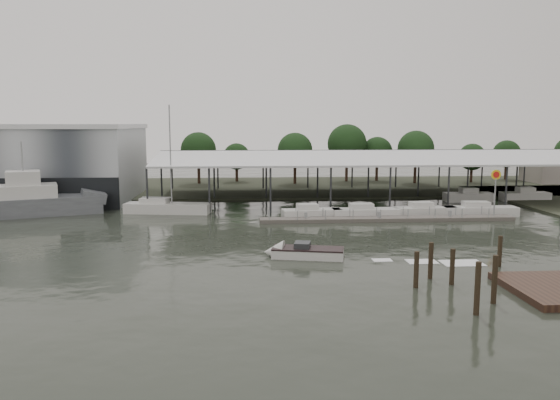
{
  "coord_description": "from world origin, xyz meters",
  "views": [
    {
      "loc": [
        -0.8,
        -47.9,
        10.57
      ],
      "look_at": [
        3.15,
        9.4,
        2.5
      ],
      "focal_mm": 35.0,
      "sensor_mm": 36.0,
      "label": 1
    }
  ],
  "objects": [
    {
      "name": "storage_warehouse",
      "position": [
        -28.0,
        29.94,
        5.29
      ],
      "size": [
        24.5,
        20.5,
        10.5
      ],
      "color": "#AFB5BA",
      "rests_on": "ground"
    },
    {
      "name": "mooring_pilings",
      "position": [
        13.22,
        -14.78,
        1.01
      ],
      "size": [
        8.19,
        10.32,
        3.63
      ],
      "color": "#302618",
      "rests_on": "ground"
    },
    {
      "name": "floating_dock",
      "position": [
        15.0,
        10.0,
        0.2
      ],
      "size": [
        28.0,
        2.0,
        1.4
      ],
      "color": "#5E5853",
      "rests_on": "ground"
    },
    {
      "name": "moored_cruiser_3",
      "position": [
        26.49,
        12.61,
        0.61
      ],
      "size": [
        8.49,
        2.66,
        1.7
      ],
      "rotation": [
        0.0,
        0.0,
        -0.05
      ],
      "color": "silver",
      "rests_on": "ground"
    },
    {
      "name": "moored_cruiser_0",
      "position": [
        6.84,
        12.07,
        0.61
      ],
      "size": [
        6.79,
        2.85,
        1.7
      ],
      "rotation": [
        0.0,
        0.0,
        0.1
      ],
      "color": "silver",
      "rests_on": "ground"
    },
    {
      "name": "ground",
      "position": [
        0.0,
        0.0,
        0.0
      ],
      "size": [
        200.0,
        200.0,
        0.0
      ],
      "primitive_type": "plane",
      "color": "#262B23",
      "rests_on": "ground"
    },
    {
      "name": "grey_trawler",
      "position": [
        -24.99,
        16.6,
        1.58
      ],
      "size": [
        16.14,
        9.55,
        8.84
      ],
      "rotation": [
        0.0,
        0.0,
        0.35
      ],
      "color": "slate",
      "rests_on": "ground"
    },
    {
      "name": "covered_boat_shed",
      "position": [
        17.0,
        28.0,
        6.13
      ],
      "size": [
        58.24,
        24.0,
        6.96
      ],
      "color": "silver",
      "rests_on": "ground"
    },
    {
      "name": "moored_cruiser_2",
      "position": [
        20.09,
        12.82,
        0.61
      ],
      "size": [
        7.31,
        2.63,
        1.7
      ],
      "rotation": [
        0.0,
        0.0,
        0.06
      ],
      "color": "silver",
      "rests_on": "ground"
    },
    {
      "name": "white_sailboat",
      "position": [
        -9.89,
        16.91,
        0.65
      ],
      "size": [
        10.35,
        4.18,
        12.93
      ],
      "rotation": [
        0.0,
        0.0,
        -0.16
      ],
      "color": "silver",
      "rests_on": "ground"
    },
    {
      "name": "land_strip_far",
      "position": [
        0.0,
        42.0,
        0.1
      ],
      "size": [
        140.0,
        30.0,
        0.3
      ],
      "color": "#34382A",
      "rests_on": "ground"
    },
    {
      "name": "moored_cruiser_1",
      "position": [
        12.94,
        12.02,
        0.61
      ],
      "size": [
        7.49,
        2.31,
        1.7
      ],
      "rotation": [
        0.0,
        0.0,
        0.01
      ],
      "color": "silver",
      "rests_on": "ground"
    },
    {
      "name": "shell_fuel_sign",
      "position": [
        27.0,
        9.99,
        3.93
      ],
      "size": [
        1.1,
        0.18,
        5.55
      ],
      "color": "gray",
      "rests_on": "ground"
    },
    {
      "name": "horizon_tree_line",
      "position": [
        21.63,
        47.43,
        5.89
      ],
      "size": [
        72.18,
        10.58,
        10.48
      ],
      "color": "#311F15",
      "rests_on": "ground"
    },
    {
      "name": "speedboat_underway",
      "position": [
        3.8,
        -5.8,
        0.39
      ],
      "size": [
        17.17,
        5.53,
        2.0
      ],
      "rotation": [
        0.0,
        0.0,
        2.92
      ],
      "color": "silver",
      "rests_on": "ground"
    }
  ]
}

